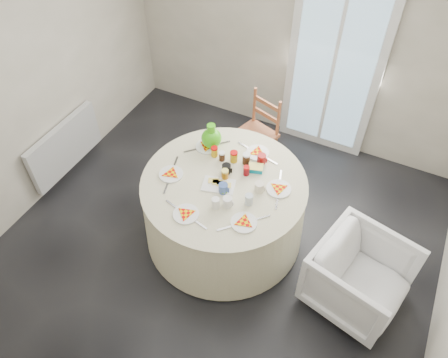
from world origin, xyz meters
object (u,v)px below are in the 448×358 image
at_px(radiator, 65,147).
at_px(wooden_chair, 255,132).
at_px(table, 224,210).
at_px(green_pitcher, 211,137).
at_px(armchair, 361,275).

distance_m(radiator, wooden_chair, 2.06).
distance_m(radiator, table, 1.93).
distance_m(table, green_pitcher, 0.69).
bearing_deg(radiator, armchair, -2.27).
relative_size(wooden_chair, armchair, 1.18).
height_order(wooden_chair, armchair, wooden_chair).
relative_size(table, armchair, 2.02).
relative_size(radiator, green_pitcher, 4.03).
bearing_deg(table, armchair, -5.17).
height_order(table, armchair, armchair).
xyz_separation_m(radiator, wooden_chair, (1.78, 1.04, 0.09)).
bearing_deg(wooden_chair, radiator, -131.22).
xyz_separation_m(radiator, armchair, (3.26, -0.13, 0.01)).
relative_size(table, green_pitcher, 6.14).
relative_size(radiator, wooden_chair, 1.12).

